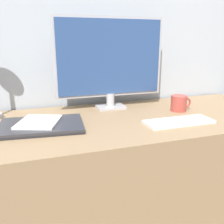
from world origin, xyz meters
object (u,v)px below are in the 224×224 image
(keyboard, at_px, (179,121))
(coffee_mug, at_px, (179,103))
(laptop, at_px, (41,126))
(monitor, at_px, (110,60))
(ereader, at_px, (39,122))

(keyboard, height_order, coffee_mug, coffee_mug)
(laptop, bearing_deg, coffee_mug, 4.11)
(monitor, bearing_deg, coffee_mug, -28.01)
(keyboard, bearing_deg, laptop, 167.93)
(laptop, distance_m, ereader, 0.02)
(monitor, xyz_separation_m, ereader, (-0.38, -0.21, -0.23))
(monitor, bearing_deg, keyboard, -58.81)
(monitor, height_order, ereader, monitor)
(ereader, relative_size, coffee_mug, 2.02)
(ereader, bearing_deg, monitor, 28.57)
(monitor, distance_m, keyboard, 0.47)
(monitor, xyz_separation_m, keyboard, (0.21, -0.34, -0.25))
(keyboard, xyz_separation_m, laptop, (-0.58, 0.12, 0.00))
(monitor, bearing_deg, ereader, -151.43)
(coffee_mug, bearing_deg, ereader, -176.87)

